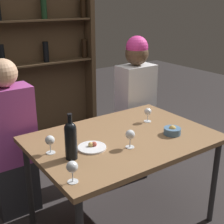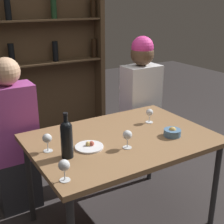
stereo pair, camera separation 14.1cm
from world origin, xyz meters
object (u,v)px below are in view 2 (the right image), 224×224
object	(u,v)px
wine_glass_3	(64,166)
snack_bowl	(172,132)
wine_glass_0	(47,139)
food_plate_0	(89,146)
wine_glass_1	(127,136)
seated_person_right	(141,106)
wine_bottle	(67,138)
wine_glass_2	(150,113)
seated_person_left	(14,141)

from	to	relation	value
wine_glass_3	snack_bowl	xyz separation A→B (m)	(0.90, 0.14, -0.06)
wine_glass_0	food_plate_0	bearing A→B (deg)	-20.33
wine_glass_0	food_plate_0	xyz separation A→B (m)	(0.25, -0.09, -0.08)
wine_glass_1	snack_bowl	world-z (taller)	wine_glass_1
snack_bowl	seated_person_right	xyz separation A→B (m)	(0.30, 0.79, -0.08)
seated_person_right	wine_glass_3	bearing A→B (deg)	-142.03
snack_bowl	seated_person_right	bearing A→B (deg)	69.16
wine_bottle	wine_glass_0	distance (m)	0.17
wine_glass_2	wine_glass_3	bearing A→B (deg)	-154.49
seated_person_left	wine_glass_1	bearing A→B (deg)	-54.69
seated_person_left	wine_glass_2	bearing A→B (deg)	-27.47
seated_person_right	wine_glass_0	bearing A→B (deg)	-154.32
snack_bowl	seated_person_left	world-z (taller)	seated_person_left
wine_glass_3	seated_person_right	size ratio (longest dim) A/B	0.09
wine_bottle	seated_person_right	bearing A→B (deg)	32.79
wine_bottle	food_plate_0	world-z (taller)	wine_bottle
wine_glass_3	seated_person_right	xyz separation A→B (m)	(1.20, 0.94, -0.14)
wine_glass_0	food_plate_0	world-z (taller)	wine_glass_0
wine_glass_1	wine_glass_2	world-z (taller)	wine_glass_1
wine_glass_0	wine_glass_1	bearing A→B (deg)	-26.01
wine_bottle	seated_person_right	world-z (taller)	seated_person_right
food_plate_0	snack_bowl	world-z (taller)	snack_bowl
wine_glass_1	wine_glass_3	size ratio (longest dim) A/B	0.99
wine_glass_1	wine_glass_3	bearing A→B (deg)	-163.39
wine_glass_2	wine_glass_3	xyz separation A→B (m)	(-0.92, -0.44, 0.01)
seated_person_left	seated_person_right	world-z (taller)	seated_person_right
wine_glass_1	wine_glass_2	size ratio (longest dim) A/B	1.10
wine_glass_1	food_plate_0	world-z (taller)	wine_glass_1
wine_glass_0	food_plate_0	distance (m)	0.28
food_plate_0	seated_person_right	world-z (taller)	seated_person_right
wine_bottle	snack_bowl	xyz separation A→B (m)	(0.78, -0.10, -0.10)
wine_glass_3	seated_person_left	xyz separation A→B (m)	(-0.04, 0.94, -0.22)
wine_glass_2	seated_person_right	world-z (taller)	seated_person_right
wine_bottle	seated_person_left	distance (m)	0.76
wine_glass_1	seated_person_left	distance (m)	0.98
wine_glass_1	wine_bottle	bearing A→B (deg)	167.14
wine_bottle	wine_glass_1	size ratio (longest dim) A/B	2.36
wine_glass_0	wine_glass_1	distance (m)	0.52
food_plate_0	snack_bowl	xyz separation A→B (m)	(0.60, -0.14, 0.02)
wine_glass_2	snack_bowl	bearing A→B (deg)	-93.73
wine_glass_0	wine_glass_3	distance (m)	0.38
wine_bottle	snack_bowl	distance (m)	0.79
food_plate_0	seated_person_left	bearing A→B (deg)	117.72
wine_bottle	wine_glass_0	size ratio (longest dim) A/B	2.42
food_plate_0	wine_glass_1	bearing A→B (deg)	-32.13
food_plate_0	wine_bottle	bearing A→B (deg)	-165.77
wine_glass_1	snack_bowl	bearing A→B (deg)	-1.37
snack_bowl	wine_glass_0	bearing A→B (deg)	164.44
food_plate_0	snack_bowl	size ratio (longest dim) A/B	1.54
wine_glass_2	wine_bottle	bearing A→B (deg)	-166.19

